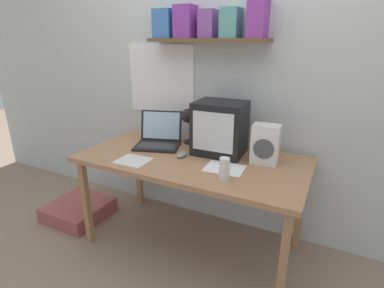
{
  "coord_description": "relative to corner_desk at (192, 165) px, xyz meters",
  "views": [
    {
      "loc": [
        0.88,
        -1.74,
        1.51
      ],
      "look_at": [
        0.0,
        0.0,
        0.83
      ],
      "focal_mm": 28.0,
      "sensor_mm": 36.0,
      "label": 1
    }
  ],
  "objects": [
    {
      "name": "ground_plane",
      "position": [
        0.0,
        0.0,
        -0.67
      ],
      "size": [
        12.0,
        12.0,
        0.0
      ],
      "primitive_type": "plane",
      "color": "gray"
    },
    {
      "name": "back_wall",
      "position": [
        -0.0,
        0.46,
        0.64
      ],
      "size": [
        5.6,
        0.24,
        2.6
      ],
      "color": "silver",
      "rests_on": "ground_plane"
    },
    {
      "name": "corner_desk",
      "position": [
        0.0,
        0.0,
        0.0
      ],
      "size": [
        1.58,
        0.79,
        0.73
      ],
      "color": "#AB7952",
      "rests_on": "ground_plane"
    },
    {
      "name": "crt_monitor",
      "position": [
        0.14,
        0.17,
        0.25
      ],
      "size": [
        0.36,
        0.31,
        0.38
      ],
      "rotation": [
        0.0,
        0.0,
        0.04
      ],
      "color": "black",
      "rests_on": "corner_desk"
    },
    {
      "name": "laptop",
      "position": [
        -0.35,
        0.13,
        0.12
      ],
      "size": [
        0.41,
        0.39,
        0.25
      ],
      "rotation": [
        0.0,
        0.0,
        0.31
      ],
      "color": "black",
      "rests_on": "corner_desk"
    },
    {
      "name": "desk_lamp",
      "position": [
        -0.14,
        0.23,
        0.26
      ],
      "size": [
        0.12,
        0.18,
        0.29
      ],
      "rotation": [
        0.0,
        0.0,
        0.07
      ],
      "color": "black",
      "rests_on": "corner_desk"
    },
    {
      "name": "juice_glass",
      "position": [
        0.33,
        -0.22,
        0.12
      ],
      "size": [
        0.06,
        0.06,
        0.13
      ],
      "color": "white",
      "rests_on": "corner_desk"
    },
    {
      "name": "space_heater",
      "position": [
        0.47,
        0.13,
        0.19
      ],
      "size": [
        0.18,
        0.14,
        0.26
      ],
      "rotation": [
        0.0,
        0.0,
        0.06
      ],
      "color": "white",
      "rests_on": "corner_desk"
    },
    {
      "name": "computer_mouse",
      "position": [
        -0.07,
        -0.02,
        0.07
      ],
      "size": [
        0.06,
        0.11,
        0.03
      ],
      "rotation": [
        0.0,
        0.0,
        0.0
      ],
      "color": "gray",
      "rests_on": "corner_desk"
    },
    {
      "name": "printed_handout",
      "position": [
        0.27,
        -0.08,
        0.06
      ],
      "size": [
        0.26,
        0.2,
        0.0
      ],
      "rotation": [
        0.0,
        0.0,
        0.06
      ],
      "color": "white",
      "rests_on": "corner_desk"
    },
    {
      "name": "open_notebook",
      "position": [
        -0.33,
        -0.24,
        0.06
      ],
      "size": [
        0.22,
        0.19,
        0.0
      ],
      "rotation": [
        0.0,
        0.0,
        0.02
      ],
      "color": "silver",
      "rests_on": "corner_desk"
    },
    {
      "name": "floor_cushion",
      "position": [
        -1.09,
        -0.11,
        -0.6
      ],
      "size": [
        0.48,
        0.48,
        0.13
      ],
      "color": "#A3524C",
      "rests_on": "ground_plane"
    }
  ]
}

